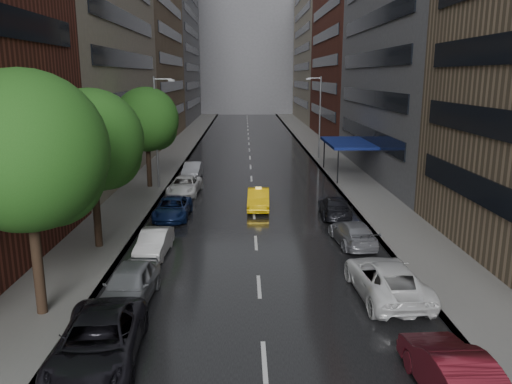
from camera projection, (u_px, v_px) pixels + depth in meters
road at (250, 152)px, 61.28m from camera, size 14.00×140.00×0.01m
sidewalk_left at (176, 152)px, 61.06m from camera, size 4.00×140.00×0.15m
sidewalk_right at (322, 152)px, 61.47m from camera, size 4.00×140.00×0.15m
buildings_left at (135, 23)px, 65.85m from camera, size 8.00×108.00×38.00m
buildings_right at (364, 30)px, 64.72m from camera, size 8.05×109.10×36.00m
building_far at (246, 48)px, 123.82m from camera, size 40.00×14.00×32.00m
tree_near at (26, 152)px, 18.16m from camera, size 5.98×5.98×9.53m
tree_mid at (91, 141)px, 25.96m from camera, size 5.42×5.42×8.64m
tree_far at (147, 120)px, 40.65m from camera, size 5.25×5.25×8.37m
taxi at (258, 199)px, 35.29m from camera, size 1.66×4.37×1.42m
parked_cars_left at (161, 229)px, 28.33m from camera, size 3.05×35.75×1.60m
parked_cars_right at (373, 260)px, 23.50m from camera, size 2.88×24.26×1.60m
street_lamp_left at (157, 130)px, 40.52m from camera, size 1.74×0.22×9.00m
street_lamp_right at (319, 115)px, 55.47m from camera, size 1.74×0.22×9.00m
awning at (348, 143)px, 46.17m from camera, size 4.00×8.00×3.12m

